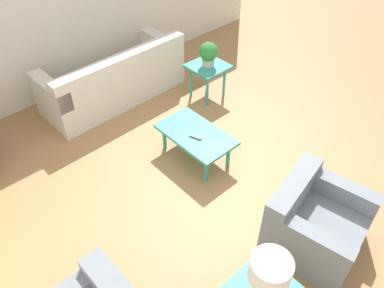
# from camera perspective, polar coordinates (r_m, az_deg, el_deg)

# --- Properties ---
(ground_plane) EXTENTS (14.00, 14.00, 0.00)m
(ground_plane) POSITION_cam_1_polar(r_m,az_deg,el_deg) (4.64, 4.93, -4.89)
(ground_plane) COLOR #A87A4C
(sofa) EXTENTS (0.88, 2.18, 0.84)m
(sofa) POSITION_cam_1_polar(r_m,az_deg,el_deg) (5.84, -11.60, 9.39)
(sofa) COLOR silver
(sofa) RESTS_ON ground_plane
(armchair) EXTENTS (0.99, 1.02, 0.73)m
(armchair) POSITION_cam_1_polar(r_m,az_deg,el_deg) (4.00, 18.07, -11.31)
(armchair) COLOR slate
(armchair) RESTS_ON ground_plane
(coffee_table) EXTENTS (0.98, 0.57, 0.39)m
(coffee_table) POSITION_cam_1_polar(r_m,az_deg,el_deg) (4.65, 0.56, 1.25)
(coffee_table) COLOR teal
(coffee_table) RESTS_ON ground_plane
(side_table_plant) EXTENTS (0.53, 0.53, 0.54)m
(side_table_plant) POSITION_cam_1_polar(r_m,az_deg,el_deg) (5.71, 2.44, 11.17)
(side_table_plant) COLOR teal
(side_table_plant) RESTS_ON ground_plane
(potted_plant) EXTENTS (0.27, 0.27, 0.36)m
(potted_plant) POSITION_cam_1_polar(r_m,az_deg,el_deg) (5.57, 2.53, 13.68)
(potted_plant) COLOR #B2ADA3
(potted_plant) RESTS_ON side_table_plant
(table_lamp) EXTENTS (0.32, 0.32, 0.44)m
(table_lamp) POSITION_cam_1_polar(r_m,az_deg,el_deg) (2.95, 11.77, -18.60)
(table_lamp) COLOR #997F4C
(table_lamp) RESTS_ON side_table_lamp
(remote_control) EXTENTS (0.16, 0.09, 0.02)m
(remote_control) POSITION_cam_1_polar(r_m,az_deg,el_deg) (4.55, 0.53, 1.06)
(remote_control) COLOR #4C4C51
(remote_control) RESTS_ON coffee_table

